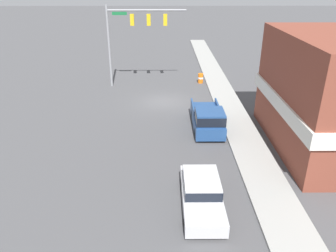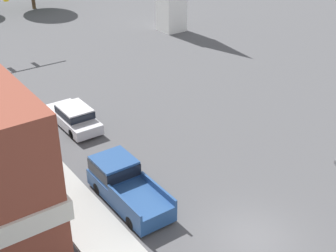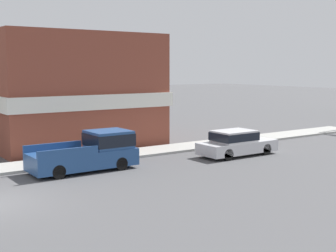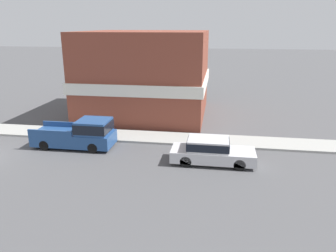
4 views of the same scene
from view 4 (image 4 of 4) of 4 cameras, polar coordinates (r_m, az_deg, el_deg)
sidewalk_curb at (r=27.40m, az=-24.28°, el=-0.71°), size 2.40×60.00×0.14m
car_lead at (r=19.31m, az=7.48°, el=-4.22°), size 1.87×4.86×1.49m
pickup_truck_parked at (r=22.30m, az=-14.87°, el=-1.27°), size 2.05×5.29×1.92m
corner_brick_building at (r=29.56m, az=-3.82°, el=8.98°), size 10.52×10.77×7.28m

